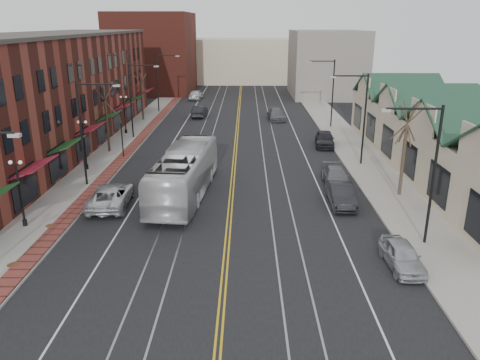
{
  "coord_description": "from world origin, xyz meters",
  "views": [
    {
      "loc": [
        1.08,
        -18.76,
        12.28
      ],
      "look_at": [
        0.68,
        11.68,
        2.0
      ],
      "focal_mm": 35.0,
      "sensor_mm": 36.0,
      "label": 1
    }
  ],
  "objects_px": {
    "parked_car_b": "(341,194)",
    "parked_car_d": "(325,139)",
    "parked_suv": "(111,196)",
    "parked_car_c": "(336,177)",
    "transit_bus": "(185,173)",
    "parked_car_a": "(402,255)"
  },
  "relations": [
    {
      "from": "transit_bus",
      "to": "parked_car_b",
      "type": "bearing_deg",
      "value": 176.63
    },
    {
      "from": "parked_car_b",
      "to": "parked_car_c",
      "type": "height_order",
      "value": "parked_car_b"
    },
    {
      "from": "parked_car_a",
      "to": "parked_car_d",
      "type": "bearing_deg",
      "value": 88.27
    },
    {
      "from": "parked_car_a",
      "to": "transit_bus",
      "type": "bearing_deg",
      "value": 138.37
    },
    {
      "from": "parked_car_b",
      "to": "parked_car_c",
      "type": "distance_m",
      "value": 4.31
    },
    {
      "from": "parked_car_b",
      "to": "transit_bus",
      "type": "bearing_deg",
      "value": 172.35
    },
    {
      "from": "parked_car_d",
      "to": "parked_car_a",
      "type": "bearing_deg",
      "value": -83.26
    },
    {
      "from": "parked_car_d",
      "to": "transit_bus",
      "type": "bearing_deg",
      "value": -123.9
    },
    {
      "from": "parked_suv",
      "to": "parked_car_d",
      "type": "xyz_separation_m",
      "value": [
        17.65,
        17.03,
        0.02
      ]
    },
    {
      "from": "parked_car_b",
      "to": "parked_car_d",
      "type": "height_order",
      "value": "parked_car_d"
    },
    {
      "from": "parked_car_a",
      "to": "parked_car_c",
      "type": "distance_m",
      "value": 13.29
    },
    {
      "from": "transit_bus",
      "to": "parked_car_c",
      "type": "xyz_separation_m",
      "value": [
        11.67,
        2.62,
        -1.09
      ]
    },
    {
      "from": "transit_bus",
      "to": "parked_car_d",
      "type": "xyz_separation_m",
      "value": [
        12.71,
        14.84,
        -0.97
      ]
    },
    {
      "from": "parked_car_b",
      "to": "parked_car_c",
      "type": "bearing_deg",
      "value": 85.13
    },
    {
      "from": "parked_suv",
      "to": "parked_car_c",
      "type": "xyz_separation_m",
      "value": [
        16.61,
        4.81,
        -0.1
      ]
    },
    {
      "from": "parked_suv",
      "to": "parked_car_b",
      "type": "xyz_separation_m",
      "value": [
        16.18,
        0.52,
        -0.02
      ]
    },
    {
      "from": "parked_suv",
      "to": "parked_car_d",
      "type": "bearing_deg",
      "value": -139.54
    },
    {
      "from": "parked_suv",
      "to": "parked_car_c",
      "type": "distance_m",
      "value": 17.29
    },
    {
      "from": "transit_bus",
      "to": "parked_suv",
      "type": "xyz_separation_m",
      "value": [
        -4.93,
        -2.19,
        -0.99
      ]
    },
    {
      "from": "parked_car_b",
      "to": "parked_car_d",
      "type": "xyz_separation_m",
      "value": [
        1.46,
        16.51,
        0.04
      ]
    },
    {
      "from": "parked_car_c",
      "to": "parked_car_d",
      "type": "height_order",
      "value": "parked_car_d"
    },
    {
      "from": "parked_car_b",
      "to": "parked_suv",
      "type": "bearing_deg",
      "value": -177.39
    }
  ]
}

